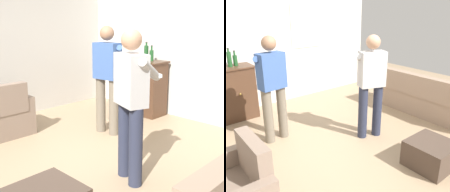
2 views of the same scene
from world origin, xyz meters
TOP-DOWN VIEW (x-y plane):
  - ground at (0.00, 0.00)m, footprint 10.40×10.40m
  - wall_back_with_window at (0.02, 2.66)m, footprint 5.20×0.15m
  - armchair at (-1.82, -0.19)m, footprint 0.66×0.89m
  - sideboard_cabinet at (-1.18, 2.30)m, footprint 1.13×0.49m
  - bottle_wine_green at (-0.89, 2.33)m, footprint 0.08×0.08m
  - bottle_liquor_amber at (-0.99, 2.31)m, footprint 0.08×0.08m
  - person_standing_left at (-0.76, 1.07)m, footprint 0.55×0.50m
  - person_standing_right at (0.50, 0.19)m, footprint 0.52×0.52m

SIDE VIEW (x-z plane):
  - ground at x=0.00m, z-range 0.00..0.00m
  - armchair at x=-1.82m, z-range -0.14..0.71m
  - sideboard_cabinet at x=-1.18m, z-range 0.00..1.03m
  - person_standing_left at x=-0.76m, z-range 0.10..1.78m
  - person_standing_right at x=0.50m, z-range 0.10..1.78m
  - bottle_wine_green at x=-0.89m, z-range 0.99..1.28m
  - bottle_liquor_amber at x=-0.99m, z-range 1.00..1.34m
  - wall_back_with_window at x=0.02m, z-range 0.01..2.81m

